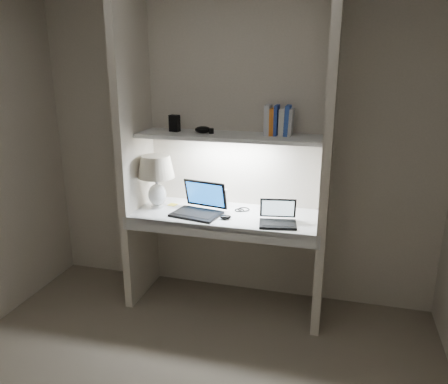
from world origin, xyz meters
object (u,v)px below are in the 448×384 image
(laptop_main, at_px, (200,206))
(speaker, at_px, (220,198))
(laptop_netbook, at_px, (278,218))
(book_row, at_px, (279,121))
(table_lamp, at_px, (156,173))

(laptop_main, relative_size, speaker, 2.79)
(laptop_netbook, relative_size, book_row, 1.34)
(book_row, bearing_deg, speaker, -178.59)
(speaker, bearing_deg, laptop_netbook, -7.96)
(laptop_main, distance_m, book_row, 0.87)
(table_lamp, xyz_separation_m, laptop_main, (0.37, -0.05, -0.23))
(laptop_netbook, bearing_deg, laptop_main, 164.62)
(laptop_main, xyz_separation_m, book_row, (0.56, 0.20, 0.64))
(table_lamp, relative_size, laptop_main, 1.04)
(laptop_netbook, distance_m, speaker, 0.57)
(laptop_main, bearing_deg, table_lamp, -176.16)
(laptop_main, bearing_deg, laptop_netbook, 4.76)
(laptop_netbook, bearing_deg, table_lamp, 164.28)
(table_lamp, bearing_deg, book_row, 9.71)
(table_lamp, height_order, laptop_netbook, table_lamp)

